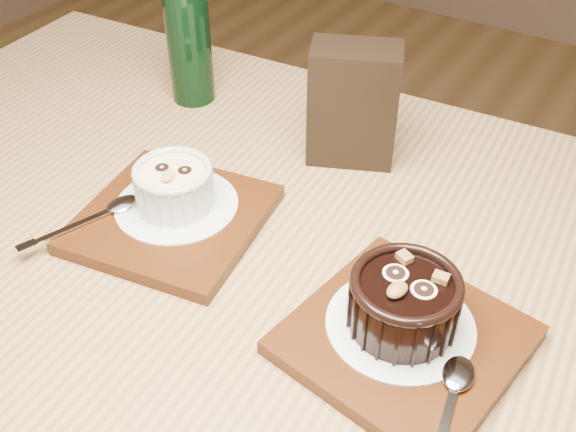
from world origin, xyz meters
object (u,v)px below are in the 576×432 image
(ramekin_white, at_px, (174,185))
(green_bottle, at_px, (189,41))
(table, at_px, (264,338))
(ramekin_dark, at_px, (404,300))
(tray_left, at_px, (172,219))
(condiment_stand, at_px, (353,104))
(tray_right, at_px, (404,340))

(ramekin_white, bearing_deg, green_bottle, 103.56)
(table, xyz_separation_m, ramekin_white, (-0.13, 0.03, 0.13))
(ramekin_dark, bearing_deg, tray_left, -172.21)
(ramekin_dark, bearing_deg, table, -168.46)
(ramekin_dark, xyz_separation_m, green_bottle, (-0.41, 0.24, 0.04))
(ramekin_white, bearing_deg, condiment_stand, 42.26)
(ramekin_dark, height_order, green_bottle, green_bottle)
(table, height_order, ramekin_white, ramekin_white)
(tray_right, bearing_deg, condiment_stand, 127.28)
(table, bearing_deg, tray_left, 173.00)
(condiment_stand, relative_size, green_bottle, 0.66)
(tray_left, xyz_separation_m, ramekin_dark, (0.27, -0.01, 0.04))
(ramekin_white, bearing_deg, ramekin_dark, -26.20)
(ramekin_dark, bearing_deg, ramekin_white, -175.00)
(tray_right, distance_m, green_bottle, 0.49)
(tray_left, height_order, tray_right, same)
(tray_right, relative_size, green_bottle, 0.84)
(table, xyz_separation_m, ramekin_dark, (0.14, 0.00, 0.14))
(ramekin_white, relative_size, tray_right, 0.46)
(condiment_stand, bearing_deg, green_bottle, 177.73)
(table, height_order, green_bottle, green_bottle)
(ramekin_white, height_order, tray_right, ramekin_white)
(ramekin_dark, bearing_deg, tray_right, -31.82)
(ramekin_dark, bearing_deg, condiment_stand, 137.37)
(ramekin_dark, distance_m, condiment_stand, 0.28)
(tray_right, distance_m, ramekin_dark, 0.04)
(ramekin_white, xyz_separation_m, condiment_stand, (0.10, 0.20, 0.03))
(ramekin_white, distance_m, tray_right, 0.28)
(tray_right, relative_size, condiment_stand, 1.29)
(condiment_stand, height_order, green_bottle, green_bottle)
(ramekin_white, bearing_deg, tray_left, -94.48)
(tray_right, distance_m, condiment_stand, 0.30)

